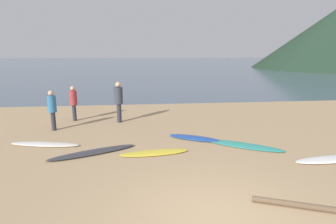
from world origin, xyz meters
TOP-DOWN VIEW (x-y plane):
  - ground_plane at (0.00, 10.00)m, footprint 120.00×120.00m
  - ocean_water at (0.00, 61.47)m, footprint 140.00×100.00m
  - surfboard_0 at (-4.52, 4.68)m, footprint 2.40×0.93m
  - surfboard_1 at (-2.81, 3.75)m, footprint 2.64×1.50m
  - surfboard_2 at (-0.94, 3.54)m, footprint 2.18×0.77m
  - surfboard_3 at (0.57, 4.79)m, footprint 1.92×1.39m
  - surfboard_4 at (2.01, 3.89)m, footprint 2.50×1.90m
  - surfboard_5 at (4.17, 2.42)m, footprint 2.55×0.73m
  - person_0 at (-4.25, 7.98)m, footprint 0.31×0.31m
  - person_1 at (-4.73, 6.49)m, footprint 0.32×0.32m
  - person_2 at (-2.24, 7.49)m, footprint 0.36×0.36m
  - driftwood_log at (1.90, 0.19)m, footprint 1.99×0.91m

SIDE VIEW (x-z plane):
  - ground_plane at x=0.00m, z-range -0.20..0.00m
  - ocean_water at x=0.00m, z-range 0.00..0.00m
  - surfboard_4 at x=2.01m, z-range 0.00..0.06m
  - surfboard_2 at x=-0.94m, z-range 0.00..0.07m
  - surfboard_0 at x=-4.52m, z-range 0.00..0.08m
  - surfboard_3 at x=0.57m, z-range 0.00..0.09m
  - surfboard_1 at x=-2.81m, z-range 0.00..0.09m
  - surfboard_5 at x=4.17m, z-range 0.00..0.10m
  - driftwood_log at x=1.90m, z-range 0.00..0.13m
  - person_0 at x=-4.25m, z-range 0.14..1.70m
  - person_1 at x=-4.73m, z-range 0.14..1.73m
  - person_2 at x=-2.24m, z-range 0.16..1.93m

